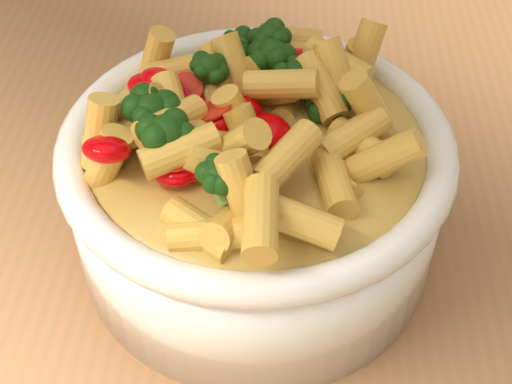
{
  "coord_description": "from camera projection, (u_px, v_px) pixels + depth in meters",
  "views": [
    {
      "loc": [
        0.04,
        -0.34,
        1.31
      ],
      "look_at": [
        0.02,
        0.01,
        0.96
      ],
      "focal_mm": 50.0,
      "sensor_mm": 36.0,
      "label": 1
    }
  ],
  "objects": [
    {
      "name": "pasta_salad",
      "position": [
        256.0,
        112.0,
        0.45
      ],
      "size": [
        0.21,
        0.21,
        0.05
      ],
      "color": "gold",
      "rests_on": "serving_bowl"
    },
    {
      "name": "serving_bowl",
      "position": [
        256.0,
        191.0,
        0.5
      ],
      "size": [
        0.26,
        0.26,
        0.11
      ],
      "color": "white",
      "rests_on": "table"
    },
    {
      "name": "table",
      "position": [
        228.0,
        331.0,
        0.6
      ],
      "size": [
        1.2,
        0.8,
        0.9
      ],
      "color": "#AB7049",
      "rests_on": "ground"
    }
  ]
}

